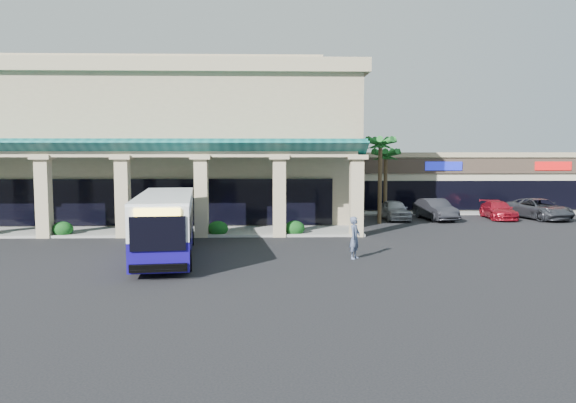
{
  "coord_description": "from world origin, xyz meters",
  "views": [
    {
      "loc": [
        1.02,
        -27.21,
        4.89
      ],
      "look_at": [
        1.96,
        3.51,
        2.2
      ],
      "focal_mm": 35.0,
      "sensor_mm": 36.0,
      "label": 1
    }
  ],
  "objects_px": {
    "transit_bus": "(166,226)",
    "pedestrian": "(355,238)",
    "car_silver": "(394,210)",
    "car_red": "(498,210)",
    "car_gray": "(539,209)",
    "car_white": "(435,209)"
  },
  "relations": [
    {
      "from": "pedestrian",
      "to": "car_white",
      "type": "bearing_deg",
      "value": 0.73
    },
    {
      "from": "transit_bus",
      "to": "pedestrian",
      "type": "distance_m",
      "value": 8.83
    },
    {
      "from": "transit_bus",
      "to": "car_red",
      "type": "distance_m",
      "value": 26.04
    },
    {
      "from": "car_white",
      "to": "car_red",
      "type": "bearing_deg",
      "value": -3.38
    },
    {
      "from": "transit_bus",
      "to": "car_silver",
      "type": "relative_size",
      "value": 2.47
    },
    {
      "from": "transit_bus",
      "to": "car_gray",
      "type": "xyz_separation_m",
      "value": [
        24.64,
        14.23,
        -0.72
      ]
    },
    {
      "from": "pedestrian",
      "to": "car_red",
      "type": "distance_m",
      "value": 19.91
    },
    {
      "from": "pedestrian",
      "to": "car_silver",
      "type": "height_order",
      "value": "pedestrian"
    },
    {
      "from": "car_red",
      "to": "car_white",
      "type": "bearing_deg",
      "value": -170.21
    },
    {
      "from": "car_silver",
      "to": "car_red",
      "type": "height_order",
      "value": "car_silver"
    },
    {
      "from": "car_gray",
      "to": "car_white",
      "type": "bearing_deg",
      "value": 167.99
    },
    {
      "from": "transit_bus",
      "to": "car_silver",
      "type": "xyz_separation_m",
      "value": [
        13.9,
        14.13,
        -0.75
      ]
    },
    {
      "from": "transit_bus",
      "to": "car_white",
      "type": "distance_m",
      "value": 21.91
    },
    {
      "from": "transit_bus",
      "to": "car_red",
      "type": "height_order",
      "value": "transit_bus"
    },
    {
      "from": "car_red",
      "to": "car_silver",
      "type": "bearing_deg",
      "value": -173.47
    },
    {
      "from": "car_gray",
      "to": "car_red",
      "type": "bearing_deg",
      "value": 162.43
    },
    {
      "from": "car_white",
      "to": "car_gray",
      "type": "distance_m",
      "value": 7.77
    },
    {
      "from": "transit_bus",
      "to": "pedestrian",
      "type": "relative_size",
      "value": 5.41
    },
    {
      "from": "car_silver",
      "to": "car_white",
      "type": "relative_size",
      "value": 0.92
    },
    {
      "from": "car_red",
      "to": "car_gray",
      "type": "relative_size",
      "value": 0.82
    },
    {
      "from": "car_white",
      "to": "car_red",
      "type": "distance_m",
      "value": 4.82
    },
    {
      "from": "car_red",
      "to": "transit_bus",
      "type": "bearing_deg",
      "value": -141.92
    }
  ]
}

